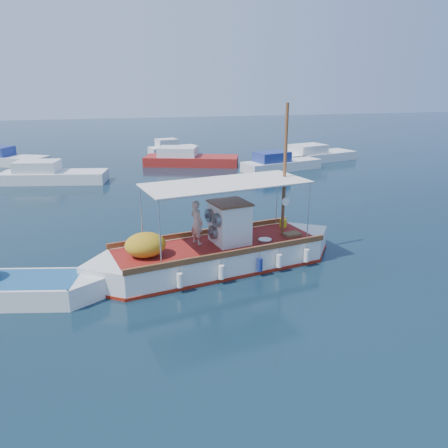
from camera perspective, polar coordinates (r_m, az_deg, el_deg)
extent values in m
plane|color=black|center=(17.32, 1.41, -5.83)|extent=(160.00, 160.00, 0.00)
cube|color=white|center=(17.32, -0.84, -4.49)|extent=(8.32, 4.04, 1.17)
cube|color=white|center=(16.21, -13.84, -6.67)|extent=(2.62, 2.62, 1.17)
cube|color=white|center=(19.21, 10.04, -2.47)|extent=(2.62, 2.62, 1.17)
cube|color=maroon|center=(17.46, -0.84, -5.55)|extent=(8.44, 4.14, 0.19)
cube|color=maroon|center=(17.11, -0.85, -2.74)|extent=(8.28, 3.83, 0.06)
cube|color=brown|center=(18.23, -2.61, -1.02)|extent=(7.97, 1.55, 0.21)
cube|color=brown|center=(15.94, 1.16, -3.85)|extent=(7.97, 1.55, 0.21)
cube|color=white|center=(17.06, 0.76, 0.10)|extent=(1.50, 1.59, 1.59)
cube|color=brown|center=(16.82, 0.77, 2.79)|extent=(1.63, 1.71, 0.06)
cylinder|color=slate|center=(16.39, -0.88, 0.51)|extent=(0.33, 0.56, 0.53)
cylinder|color=slate|center=(16.98, -1.84, 1.14)|extent=(0.33, 0.56, 0.53)
cylinder|color=slate|center=(16.86, -1.35, -1.07)|extent=(0.33, 0.56, 0.53)
cylinder|color=brown|center=(17.78, 7.93, 6.86)|extent=(0.15, 0.15, 5.32)
cylinder|color=brown|center=(17.42, 5.51, 5.29)|extent=(1.90, 0.43, 0.09)
cylinder|color=silver|center=(16.94, -10.74, 1.06)|extent=(0.05, 0.05, 2.39)
cylinder|color=silver|center=(14.79, -8.37, -1.31)|extent=(0.05, 0.05, 2.39)
cylinder|color=silver|center=(19.28, 6.91, 3.31)|extent=(0.05, 0.05, 2.39)
cylinder|color=silver|center=(17.43, 10.99, 1.52)|extent=(0.05, 0.05, 2.39)
cube|color=silver|center=(16.57, 0.29, 5.35)|extent=(6.63, 3.63, 0.04)
ellipsoid|color=#BB8E1B|center=(16.05, -10.23, -2.69)|extent=(1.69, 1.51, 0.89)
cube|color=gold|center=(18.10, 2.35, -0.79)|extent=(0.30, 0.24, 0.43)
cylinder|color=gold|center=(19.28, 7.74, 0.13)|extent=(0.37, 0.37, 0.36)
cube|color=brown|center=(18.23, 8.87, -1.37)|extent=(0.77, 0.59, 0.13)
cylinder|color=#B2B2B2|center=(17.39, 5.38, -2.18)|extent=(0.62, 0.62, 0.13)
cylinder|color=white|center=(16.73, 8.04, 2.91)|extent=(0.32, 0.09, 0.32)
cylinder|color=white|center=(15.29, -5.81, -7.33)|extent=(0.25, 0.25, 0.51)
cylinder|color=navy|center=(16.52, 4.69, -5.31)|extent=(0.25, 0.25, 0.51)
cylinder|color=white|center=(17.61, 10.72, -4.06)|extent=(0.25, 0.25, 0.51)
imported|color=#B4A595|center=(16.93, -3.59, 0.22)|extent=(0.66, 0.75, 1.74)
cube|color=white|center=(16.59, -26.64, -7.98)|extent=(5.17, 2.98, 0.95)
cube|color=white|center=(15.73, -18.50, -8.34)|extent=(1.85, 1.85, 0.95)
cube|color=#1D5384|center=(16.41, -26.86, -6.55)|extent=(5.12, 2.77, 0.05)
cube|color=silver|center=(34.57, -21.27, 5.58)|extent=(7.81, 3.89, 1.00)
cube|color=silver|center=(34.77, -23.20, 6.94)|extent=(3.35, 2.61, 0.80)
cube|color=maroon|center=(39.32, -4.25, 8.11)|extent=(8.65, 5.36, 1.00)
cube|color=silver|center=(39.37, -6.08, 9.40)|extent=(3.88, 3.33, 0.80)
cube|color=silver|center=(37.23, 7.52, 7.45)|extent=(7.14, 3.79, 1.00)
cube|color=navy|center=(36.48, 6.27, 8.72)|extent=(3.10, 2.48, 0.80)
cube|color=silver|center=(42.28, 12.05, 8.46)|extent=(7.97, 4.41, 1.00)
cube|color=silver|center=(41.40, 10.94, 9.60)|extent=(3.48, 2.90, 0.80)
cube|color=silver|center=(43.76, -26.47, 7.30)|extent=(7.47, 5.23, 1.00)
cube|color=silver|center=(45.61, -6.59, 9.41)|extent=(5.19, 2.97, 1.00)
cube|color=silver|center=(45.24, -7.51, 10.45)|extent=(2.26, 2.07, 0.80)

